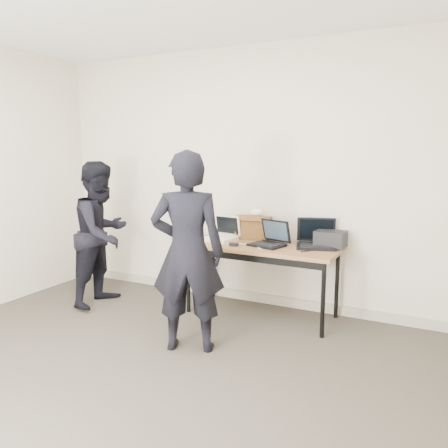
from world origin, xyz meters
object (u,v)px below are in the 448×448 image
Objects in this scene: leather_satchel at (253,227)px; laptop_center at (270,240)px; equipment_box at (331,239)px; person_typist at (188,252)px; laptop_right at (316,240)px; person_observer at (102,234)px; desk at (261,251)px; laptop_beige at (221,235)px.

laptop_center is at bearing -46.29° from leather_satchel.
leather_satchel is at bearing 177.47° from equipment_box.
equipment_box is at bearing -150.18° from person_typist.
laptop_right is 0.30× the size of person_observer.
laptop_beige is (-0.46, 0.04, 0.11)m from desk.
leather_satchel is at bearing 158.69° from laptop_right.
desk is 3.35× the size of laptop_right.
person_observer reaches higher than laptop_beige.
equipment_box is at bearing -77.92° from person_observer.
equipment_box is (0.81, -0.04, -0.05)m from leather_satchel.
laptop_center reaches higher than equipment_box.
desk is 4.28× the size of laptop_beige.
desk is 3.97× the size of leather_satchel.
laptop_right is at bearing -167.06° from equipment_box.
laptop_beige is 1.02m from person_typist.
laptop_center is at bearing -162.30° from equipment_box.
desk is 0.99× the size of person_observer.
equipment_box is (0.13, 0.03, 0.02)m from laptop_right.
leather_satchel is 1.61m from person_observer.
person_observer reaches higher than desk.
laptop_right is 0.27× the size of person_typist.
equipment_box is at bearing 17.89° from desk.
laptop_center is 1.79m from person_observer.
desk is at bearing -78.82° from person_observer.
equipment_box is 0.18× the size of person_observer.
laptop_center is 0.24× the size of person_typist.
laptop_beige reaches higher than desk.
person_typist is (-0.89, -1.16, 0.02)m from equipment_box.
equipment_box is at bearing 33.96° from laptop_center.
person_observer is (-1.66, -0.40, 0.10)m from desk.
laptop_beige is 1.29× the size of equipment_box.
equipment_box is 2.36m from person_observer.
equipment_box is (0.55, 0.17, 0.02)m from laptop_center.
leather_satchel is 0.25× the size of person_observer.
laptop_beige is at bearing -165.69° from laptop_center.
desk is 0.34m from leather_satchel.
leather_satchel is 1.39× the size of equipment_box.
leather_satchel is (0.28, 0.19, 0.08)m from laptop_beige.
person_observer is at bearing -150.13° from laptop_center.
desk is at bearing -151.93° from laptop_center.
laptop_center is at bearing 12.75° from desk.
laptop_beige is 1.28m from person_observer.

